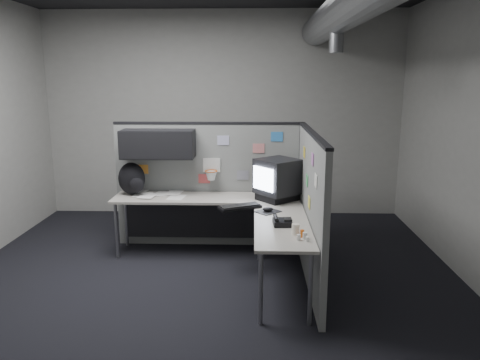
{
  "coord_description": "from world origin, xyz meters",
  "views": [
    {
      "loc": [
        0.49,
        -4.63,
        2.18
      ],
      "look_at": [
        0.34,
        0.35,
        1.09
      ],
      "focal_mm": 35.0,
      "sensor_mm": 36.0,
      "label": 1
    }
  ],
  "objects_px": {
    "keyboard": "(240,207)",
    "phone": "(282,222)",
    "backpack": "(132,179)",
    "desk": "(224,212)",
    "monitor": "(278,179)"
  },
  "relations": [
    {
      "from": "monitor",
      "to": "keyboard",
      "type": "xyz_separation_m",
      "value": [
        -0.44,
        -0.4,
        -0.24
      ]
    },
    {
      "from": "keyboard",
      "to": "phone",
      "type": "bearing_deg",
      "value": -34.55
    },
    {
      "from": "desk",
      "to": "keyboard",
      "type": "relative_size",
      "value": 4.55
    },
    {
      "from": "monitor",
      "to": "keyboard",
      "type": "relative_size",
      "value": 1.22
    },
    {
      "from": "keyboard",
      "to": "backpack",
      "type": "xyz_separation_m",
      "value": [
        -1.37,
        0.6,
        0.18
      ]
    },
    {
      "from": "desk",
      "to": "monitor",
      "type": "distance_m",
      "value": 0.75
    },
    {
      "from": "keyboard",
      "to": "phone",
      "type": "distance_m",
      "value": 0.74
    },
    {
      "from": "keyboard",
      "to": "backpack",
      "type": "height_order",
      "value": "backpack"
    },
    {
      "from": "keyboard",
      "to": "phone",
      "type": "relative_size",
      "value": 2.43
    },
    {
      "from": "keyboard",
      "to": "phone",
      "type": "xyz_separation_m",
      "value": [
        0.44,
        -0.59,
        0.01
      ]
    },
    {
      "from": "phone",
      "to": "backpack",
      "type": "xyz_separation_m",
      "value": [
        -1.81,
        1.19,
        0.17
      ]
    },
    {
      "from": "desk",
      "to": "phone",
      "type": "distance_m",
      "value": 1.05
    },
    {
      "from": "keyboard",
      "to": "backpack",
      "type": "relative_size",
      "value": 1.23
    },
    {
      "from": "phone",
      "to": "backpack",
      "type": "bearing_deg",
      "value": 153.24
    },
    {
      "from": "monitor",
      "to": "phone",
      "type": "xyz_separation_m",
      "value": [
        -0.0,
        -0.99,
        -0.22
      ]
    }
  ]
}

